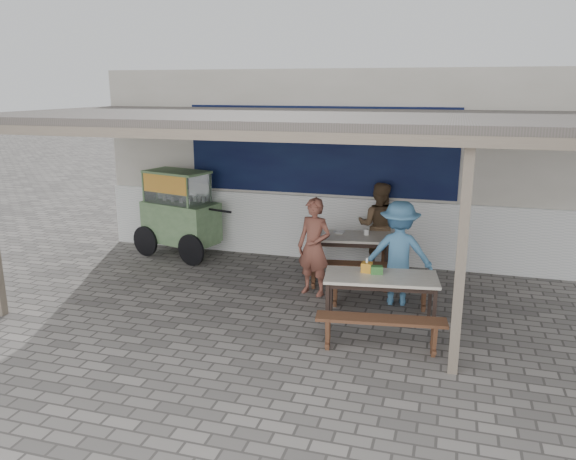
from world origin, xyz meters
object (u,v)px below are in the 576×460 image
Objects in this scene: bench_left_wall at (351,249)px; patron_street_side at (314,247)px; bench_right_wall at (379,286)px; tissue_box at (367,267)px; table_left at (351,240)px; patron_wall_side at (378,225)px; condiment_bowl at (340,232)px; patron_right_table at (399,253)px; donation_box at (377,270)px; bench_left_street at (349,270)px; condiment_jar at (367,232)px; table_right at (381,281)px; bench_right_street at (381,326)px; vendor_cart at (179,210)px.

bench_left_wall is 0.96× the size of patron_street_side.
bench_right_wall is 11.96× the size of tissue_box.
patron_wall_side is (0.36, 0.73, 0.11)m from table_left.
condiment_bowl reaches higher than bench_right_wall.
bench_left_wall is 0.65m from patron_wall_side.
tissue_box is (-0.34, -0.90, 0.03)m from patron_right_table.
bench_right_wall is 10.05× the size of donation_box.
patron_street_side is at bearing 139.15° from donation_box.
bench_right_wall is 0.79m from donation_box.
donation_box reaches higher than bench_left_wall.
condiment_jar is (0.15, 0.71, 0.46)m from bench_left_street.
bench_right_street is (0.10, -0.71, -0.33)m from table_right.
vendor_cart is at bearing 6.99° from patron_wall_side.
bench_left_street is at bearing 79.84° from patron_wall_side.
patron_right_table is (4.27, -1.31, -0.11)m from vendor_cart.
patron_right_table is 8.62× the size of condiment_bowl.
patron_right_table is 0.96m from donation_box.
table_right is (0.76, -1.94, 0.00)m from table_left.
donation_box is (4.07, -2.25, -0.09)m from vendor_cart.
patron_right_table is at bearing 77.86° from donation_box.
bench_right_street is at bearing -77.42° from donation_box.
bench_left_street and bench_right_wall have the same top height.
donation_box is (0.32, -2.61, 0.03)m from patron_wall_side.
table_left is 0.30m from condiment_jar.
vendor_cart is 11.66× the size of condiment_bowl.
bench_right_street is 5.24m from vendor_cart.
bench_left_wall is 0.95× the size of patron_wall_side.
table_left is 3.41m from vendor_cart.
patron_wall_side reaches higher than condiment_bowl.
bench_left_wall is at bearing 94.54° from patron_street_side.
donation_box is 0.88× the size of condiment_bowl.
bench_left_street is 0.95× the size of patron_wall_side.
table_right is 1.02m from patron_right_table.
table_left is at bearing -16.51° from condiment_bowl.
table_right is at bearing 99.94° from patron_wall_side.
tissue_box reaches higher than condiment_bowl.
vendor_cart is (-3.39, 0.37, 0.23)m from table_left.
tissue_box reaches higher than donation_box.
table_right is (0.85, -2.53, 0.34)m from bench_left_wall.
bench_right_wall is (-0.20, 1.41, 0.00)m from bench_right_street.
bench_left_wall is at bearing 19.38° from patron_wall_side.
table_left is 0.24m from condiment_bowl.
bench_right_street is at bearing -37.07° from patron_street_side.
condiment_bowl is at bearing -171.40° from condiment_jar.
bench_left_wall is 0.69m from condiment_bowl.
tissue_box is (-0.31, 0.81, 0.48)m from bench_right_street.
patron_right_table is 1.25m from condiment_jar.
donation_box is at bearing -77.48° from condiment_jar.
patron_right_table is 1.49m from condiment_bowl.
table_left is 0.98× the size of bench_left_street.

